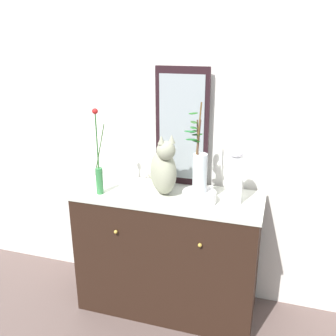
{
  "coord_description": "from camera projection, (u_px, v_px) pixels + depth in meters",
  "views": [
    {
      "loc": [
        0.65,
        -2.12,
        1.83
      ],
      "look_at": [
        0.0,
        0.0,
        1.05
      ],
      "focal_mm": 40.13,
      "sensor_mm": 36.0,
      "label": 1
    }
  ],
  "objects": [
    {
      "name": "ground_plane",
      "position": [
        168.0,
        304.0,
        2.71
      ],
      "size": [
        6.0,
        6.0,
        0.0
      ],
      "primitive_type": "plane",
      "color": "brown"
    },
    {
      "name": "wall_back",
      "position": [
        181.0,
        118.0,
        2.55
      ],
      "size": [
        4.4,
        0.08,
        2.6
      ],
      "primitive_type": "cube",
      "color": "silver",
      "rests_on": "ground_plane"
    },
    {
      "name": "sideboard",
      "position": [
        168.0,
        252.0,
        2.56
      ],
      "size": [
        1.22,
        0.48,
        0.87
      ],
      "color": "black",
      "rests_on": "ground_plane"
    },
    {
      "name": "mirror_leaning",
      "position": [
        182.0,
        128.0,
        2.46
      ],
      "size": [
        0.36,
        0.03,
        0.79
      ],
      "color": "black",
      "rests_on": "sideboard"
    },
    {
      "name": "cat_sitting",
      "position": [
        164.0,
        169.0,
        2.38
      ],
      "size": [
        0.34,
        0.42,
        0.4
      ],
      "color": "gray",
      "rests_on": "sideboard"
    },
    {
      "name": "vase_slim_green",
      "position": [
        99.0,
        171.0,
        2.38
      ],
      "size": [
        0.08,
        0.05,
        0.56
      ],
      "color": "#327840",
      "rests_on": "sideboard"
    },
    {
      "name": "bowl_porcelain",
      "position": [
        199.0,
        197.0,
        2.29
      ],
      "size": [
        0.21,
        0.21,
        0.07
      ],
      "primitive_type": "cylinder",
      "color": "silver",
      "rests_on": "sideboard"
    },
    {
      "name": "vase_glass_clear",
      "position": [
        199.0,
        170.0,
        2.23
      ],
      "size": [
        0.14,
        0.12,
        0.54
      ],
      "color": "silver",
      "rests_on": "bowl_porcelain"
    },
    {
      "name": "jar_lidded_porcelain",
      "position": [
        235.0,
        176.0,
        2.26
      ],
      "size": [
        0.09,
        0.09,
        0.36
      ],
      "color": "white",
      "rests_on": "sideboard"
    }
  ]
}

